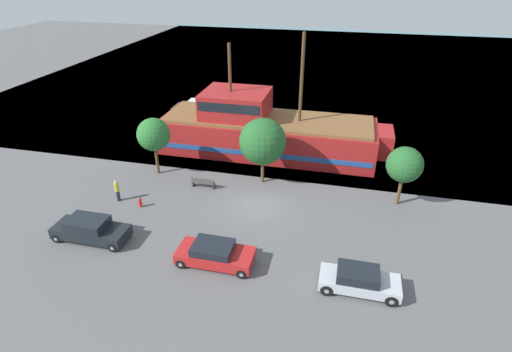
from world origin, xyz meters
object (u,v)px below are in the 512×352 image
object	(u,v)px
parked_car_curb_rear	(90,229)
bench_promenade_east	(203,183)
parked_car_curb_front	(359,280)
pedestrian_walking_near	(117,191)
pirate_ship	(264,130)
parked_car_curb_mid	(215,254)
moored_boat_dockside	(222,103)
fire_hydrant	(140,202)
moored_boat_outer	(206,111)

from	to	relation	value
parked_car_curb_rear	bench_promenade_east	size ratio (longest dim) A/B	2.65
parked_car_curb_front	pedestrian_walking_near	distance (m)	18.22
pirate_ship	parked_car_curb_front	size ratio (longest dim) A/B	4.80
parked_car_curb_front	pirate_ship	bearing A→B (deg)	118.36
pirate_ship	pedestrian_walking_near	distance (m)	14.06
parked_car_curb_front	parked_car_curb_mid	bearing A→B (deg)	177.82
parked_car_curb_rear	moored_boat_dockside	bearing A→B (deg)	88.91
parked_car_curb_rear	bench_promenade_east	bearing A→B (deg)	58.73
parked_car_curb_mid	fire_hydrant	bearing A→B (deg)	147.95
moored_boat_dockside	pedestrian_walking_near	distance (m)	21.63
moored_boat_outer	parked_car_curb_mid	distance (m)	25.03
pirate_ship	parked_car_curb_mid	xyz separation A→B (m)	(0.51, -15.92, -1.38)
moored_boat_dockside	parked_car_curb_rear	world-z (taller)	moored_boat_dockside
moored_boat_outer	fire_hydrant	world-z (taller)	moored_boat_outer
pirate_ship	bench_promenade_east	distance (m)	8.52
fire_hydrant	pedestrian_walking_near	bearing A→B (deg)	168.10
moored_boat_dockside	pedestrian_walking_near	world-z (taller)	moored_boat_dockside
moored_boat_dockside	fire_hydrant	bearing A→B (deg)	-88.00
bench_promenade_east	pedestrian_walking_near	bearing A→B (deg)	-149.26
parked_car_curb_front	moored_boat_dockside	bearing A→B (deg)	121.15
pedestrian_walking_near	moored_boat_outer	bearing A→B (deg)	88.91
parked_car_curb_mid	bench_promenade_east	world-z (taller)	parked_car_curb_mid
moored_boat_outer	parked_car_curb_rear	xyz separation A→B (m)	(0.38, -23.04, 0.06)
moored_boat_dockside	bench_promenade_east	distance (m)	18.82
bench_promenade_east	moored_boat_outer	bearing A→B (deg)	108.60
bench_promenade_east	pedestrian_walking_near	distance (m)	6.38
pirate_ship	parked_car_curb_rear	xyz separation A→B (m)	(-7.96, -15.55, -1.31)
moored_boat_dockside	bench_promenade_east	xyz separation A→B (m)	(4.25, -18.33, -0.24)
pirate_ship	parked_car_curb_front	xyz separation A→B (m)	(8.76, -16.23, -1.35)
pirate_ship	parked_car_curb_front	world-z (taller)	pirate_ship
moored_boat_dockside	moored_boat_outer	distance (m)	3.23
parked_car_curb_mid	pirate_ship	bearing A→B (deg)	91.84
fire_hydrant	pirate_ship	bearing A→B (deg)	59.61
moored_boat_dockside	parked_car_curb_rear	bearing A→B (deg)	-91.09
parked_car_curb_mid	parked_car_curb_rear	size ratio (longest dim) A/B	0.94
moored_boat_dockside	bench_promenade_east	size ratio (longest dim) A/B	3.89
parked_car_curb_rear	pedestrian_walking_near	size ratio (longest dim) A/B	2.86
fire_hydrant	pedestrian_walking_near	size ratio (longest dim) A/B	0.45
parked_car_curb_mid	bench_promenade_east	xyz separation A→B (m)	(-3.72, 8.19, -0.23)
parked_car_curb_front	bench_promenade_east	bearing A→B (deg)	144.62
fire_hydrant	bench_promenade_east	size ratio (longest dim) A/B	0.42
moored_boat_dockside	fire_hydrant	xyz separation A→B (m)	(0.77, -22.01, -0.27)
parked_car_curb_rear	pedestrian_walking_near	bearing A→B (deg)	99.09
moored_boat_dockside	parked_car_curb_front	xyz separation A→B (m)	(16.22, -26.83, 0.01)
parked_car_curb_front	pedestrian_walking_near	world-z (taller)	pedestrian_walking_near
fire_hydrant	parked_car_curb_mid	bearing A→B (deg)	-32.05
parked_car_curb_mid	parked_car_curb_rear	xyz separation A→B (m)	(-8.47, 0.37, 0.06)
pirate_ship	pedestrian_walking_near	xyz separation A→B (m)	(-8.69, -10.99, -1.20)
moored_boat_dockside	parked_car_curb_rear	xyz separation A→B (m)	(-0.50, -26.15, 0.05)
pirate_ship	bench_promenade_east	xyz separation A→B (m)	(-3.21, -7.73, -1.61)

